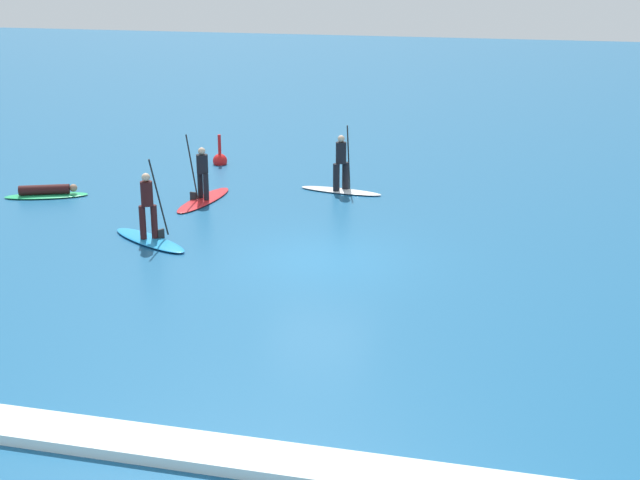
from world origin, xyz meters
TOP-DOWN VIEW (x-y plane):
  - ground_plane at (0.00, 0.00)m, footprint 120.00×120.00m
  - surfer_on_green_board at (-9.71, 3.66)m, footprint 2.63×1.68m
  - surfer_on_white_board at (-0.94, 6.47)m, footprint 2.77×1.01m
  - surfer_on_red_board at (-4.79, 4.39)m, footprint 1.06×3.20m
  - surfer_on_blue_board at (-4.69, 0.25)m, footprint 2.87×2.12m
  - marker_buoy at (-6.01, 9.19)m, footprint 0.52×0.52m
  - wave_crest at (0.00, -9.33)m, footprint 20.23×0.90m

SIDE VIEW (x-z plane):
  - ground_plane at x=0.00m, z-range 0.00..0.00m
  - wave_crest at x=0.00m, z-range 0.00..0.18m
  - surfer_on_green_board at x=-9.71m, z-range -0.06..0.33m
  - marker_buoy at x=-6.01m, z-range -0.44..0.77m
  - surfer_on_red_board at x=-4.79m, z-range -0.62..1.47m
  - surfer_on_blue_board at x=-4.69m, z-range -0.70..1.55m
  - surfer_on_white_board at x=-0.94m, z-range -0.54..1.60m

